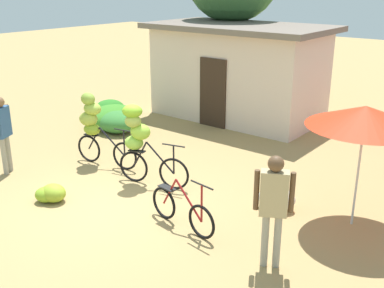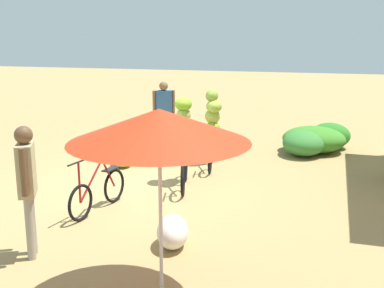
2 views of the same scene
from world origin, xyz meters
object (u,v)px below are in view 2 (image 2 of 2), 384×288
object	(u,v)px
bicycle_center_loaded	(98,192)
person_vendor	(27,178)
produce_sack	(173,232)
banana_pile_on_ground	(122,159)
market_umbrella	(159,126)
bicycle_near_pile	(185,134)
bicycle_leftmost	(213,121)
person_bystander	(164,107)

from	to	relation	value
bicycle_center_loaded	person_vendor	bearing A→B (deg)	-1.93
bicycle_center_loaded	produce_sack	world-z (taller)	bicycle_center_loaded
banana_pile_on_ground	person_vendor	size ratio (longest dim) A/B	0.37
market_umbrella	bicycle_near_pile	world-z (taller)	market_umbrella
banana_pile_on_ground	bicycle_leftmost	bearing A→B (deg)	114.39
person_vendor	person_bystander	bearing A→B (deg)	-175.95
produce_sack	bicycle_leftmost	bearing A→B (deg)	-172.77
bicycle_leftmost	bicycle_center_loaded	world-z (taller)	bicycle_leftmost
person_vendor	bicycle_center_loaded	bearing A→B (deg)	178.07
bicycle_leftmost	produce_sack	size ratio (longest dim) A/B	2.42
banana_pile_on_ground	person_bystander	xyz separation A→B (m)	(-1.99, 0.29, 0.90)
market_umbrella	bicycle_center_loaded	xyz separation A→B (m)	(-2.27, -1.97, -1.64)
bicycle_leftmost	bicycle_near_pile	xyz separation A→B (m)	(1.61, -0.14, 0.02)
person_bystander	person_vendor	bearing A→B (deg)	4.05
bicycle_near_pile	produce_sack	xyz separation A→B (m)	(2.84, 0.71, -0.79)
market_umbrella	person_bystander	world-z (taller)	market_umbrella
banana_pile_on_ground	bicycle_center_loaded	bearing A→B (deg)	16.91
bicycle_leftmost	person_bystander	world-z (taller)	person_bystander
bicycle_near_pile	banana_pile_on_ground	size ratio (longest dim) A/B	2.60
bicycle_near_pile	person_vendor	xyz separation A→B (m)	(3.65, -0.99, 0.09)
produce_sack	person_vendor	size ratio (longest dim) A/B	0.39
bicycle_center_loaded	person_vendor	xyz separation A→B (m)	(1.76, -0.06, 0.76)
market_umbrella	produce_sack	distance (m)	2.22
market_umbrella	banana_pile_on_ground	world-z (taller)	market_umbrella
person_bystander	bicycle_center_loaded	bearing A→B (deg)	6.31
bicycle_center_loaded	produce_sack	size ratio (longest dim) A/B	2.21
market_umbrella	bicycle_center_loaded	world-z (taller)	market_umbrella
bicycle_leftmost	person_bystander	bearing A→B (deg)	-125.65
bicycle_center_loaded	banana_pile_on_ground	world-z (taller)	bicycle_center_loaded
market_umbrella	bicycle_near_pile	size ratio (longest dim) A/B	1.26
bicycle_center_loaded	banana_pile_on_ground	xyz separation A→B (m)	(-2.65, -0.80, -0.17)
bicycle_leftmost	person_bystander	size ratio (longest dim) A/B	0.98
bicycle_near_pile	person_bystander	xyz separation A→B (m)	(-2.74, -1.45, 0.06)
person_vendor	bicycle_near_pile	bearing A→B (deg)	164.79
bicycle_center_loaded	banana_pile_on_ground	distance (m)	2.77
banana_pile_on_ground	person_bystander	bearing A→B (deg)	171.66
market_umbrella	person_vendor	world-z (taller)	market_umbrella
banana_pile_on_ground	produce_sack	distance (m)	4.34
market_umbrella	banana_pile_on_ground	distance (m)	5.92
bicycle_near_pile	person_bystander	world-z (taller)	person_bystander
bicycle_center_loaded	person_vendor	distance (m)	1.92
bicycle_leftmost	market_umbrella	bearing A→B (deg)	8.78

